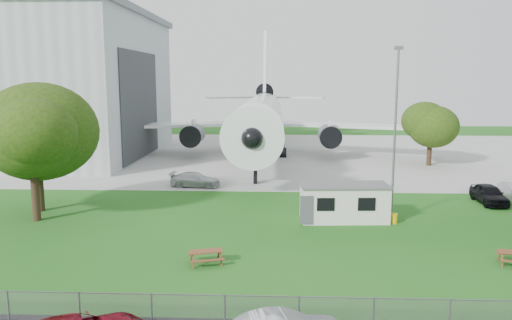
{
  "coord_description": "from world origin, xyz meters",
  "views": [
    {
      "loc": [
        0.1,
        -28.44,
        9.91
      ],
      "look_at": [
        -1.49,
        8.0,
        4.0
      ],
      "focal_mm": 35.0,
      "sensor_mm": 36.0,
      "label": 1
    }
  ],
  "objects": [
    {
      "name": "tree_west_big",
      "position": [
        -17.89,
        7.75,
        6.09
      ],
      "size": [
        9.14,
        9.14,
        10.66
      ],
      "color": "#382619",
      "rests_on": "ground"
    },
    {
      "name": "tree_far_apron",
      "position": [
        17.68,
        29.47,
        4.92
      ],
      "size": [
        5.84,
        5.84,
        7.85
      ],
      "color": "#382619",
      "rests_on": "ground"
    },
    {
      "name": "car_apron_van",
      "position": [
        -7.54,
        16.74,
        0.67
      ],
      "size": [
        4.75,
        2.2,
        1.34
      ],
      "primitive_type": "imported",
      "rotation": [
        0.0,
        0.0,
        1.5
      ],
      "color": "silver",
      "rests_on": "ground"
    },
    {
      "name": "picnic_west",
      "position": [
        -3.73,
        -2.78,
        0.0
      ],
      "size": [
        2.16,
        1.96,
        0.76
      ],
      "primitive_type": null,
      "rotation": [
        0.0,
        0.0,
        0.3
      ],
      "color": "brown",
      "rests_on": "ground"
    },
    {
      "name": "ground",
      "position": [
        0.0,
        0.0,
        0.0
      ],
      "size": [
        160.0,
        160.0,
        0.0
      ],
      "primitive_type": "plane",
      "color": "#2F7022"
    },
    {
      "name": "site_cabin",
      "position": [
        4.84,
        6.09,
        1.31
      ],
      "size": [
        6.83,
        3.08,
        2.62
      ],
      "color": "silver",
      "rests_on": "ground"
    },
    {
      "name": "tree_west_small",
      "position": [
        -16.94,
        5.13,
        6.01
      ],
      "size": [
        7.04,
        7.04,
        9.54
      ],
      "color": "#382619",
      "rests_on": "ground"
    },
    {
      "name": "lamp_mast",
      "position": [
        8.2,
        6.2,
        6.0
      ],
      "size": [
        0.16,
        0.16,
        12.0
      ],
      "primitive_type": "cylinder",
      "color": "slate",
      "rests_on": "ground"
    },
    {
      "name": "car_ne_hatch",
      "position": [
        17.14,
        11.47,
        0.78
      ],
      "size": [
        1.85,
        4.56,
        1.55
      ],
      "primitive_type": "imported",
      "rotation": [
        0.0,
        0.0,
        -0.0
      ],
      "color": "black",
      "rests_on": "ground"
    },
    {
      "name": "concrete_apron",
      "position": [
        0.0,
        38.0,
        0.01
      ],
      "size": [
        120.0,
        46.0,
        0.03
      ],
      "primitive_type": "cube",
      "color": "#B7B7B2",
      "rests_on": "ground"
    },
    {
      "name": "airliner",
      "position": [
        -2.0,
        35.86,
        5.27
      ],
      "size": [
        46.36,
        47.73,
        17.69
      ],
      "color": "white",
      "rests_on": "ground"
    }
  ]
}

